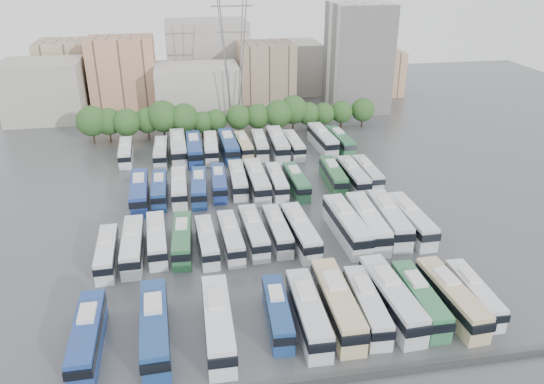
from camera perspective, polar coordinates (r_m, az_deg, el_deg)
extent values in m
plane|color=#424447|center=(80.28, -1.36, -3.49)|extent=(220.00, 220.00, 0.00)
cube|color=#2D2D30|center=(53.90, 4.38, -19.90)|extent=(56.00, 0.50, 0.50)
cylinder|color=black|center=(119.22, -18.59, 5.59)|extent=(0.36, 0.36, 2.67)
sphere|color=#234C1E|center=(118.15, -18.83, 7.25)|extent=(6.41, 6.41, 6.41)
cylinder|color=black|center=(119.49, -16.99, 5.78)|extent=(0.36, 0.36, 2.38)
sphere|color=#234C1E|center=(118.53, -17.18, 7.25)|extent=(5.71, 5.71, 5.71)
cylinder|color=black|center=(117.63, -15.19, 5.71)|extent=(0.36, 0.36, 2.43)
sphere|color=#234C1E|center=(116.63, -15.37, 7.24)|extent=(5.82, 5.82, 5.82)
cylinder|color=black|center=(118.82, -13.12, 6.09)|extent=(0.36, 0.36, 2.28)
sphere|color=#234C1E|center=(117.89, -13.27, 7.52)|extent=(5.48, 5.48, 5.48)
cylinder|color=black|center=(117.62, -11.49, 6.19)|extent=(0.36, 0.36, 2.82)
sphere|color=#234C1E|center=(116.48, -11.65, 7.97)|extent=(6.77, 6.77, 6.77)
cylinder|color=black|center=(117.12, -9.32, 6.23)|extent=(0.36, 0.36, 2.59)
sphere|color=#234C1E|center=(116.06, -9.44, 7.87)|extent=(6.22, 6.22, 6.22)
cylinder|color=black|center=(117.56, -7.49, 6.25)|extent=(0.36, 0.36, 1.92)
sphere|color=#234C1E|center=(116.76, -7.56, 7.46)|extent=(4.62, 4.62, 4.62)
cylinder|color=black|center=(118.27, -5.99, 6.45)|extent=(0.36, 0.36, 1.98)
sphere|color=#234C1E|center=(117.45, -6.05, 7.69)|extent=(4.74, 4.74, 4.74)
cylinder|color=black|center=(118.37, -3.56, 6.63)|extent=(0.36, 0.36, 2.27)
sphere|color=#234C1E|center=(117.45, -3.60, 8.06)|extent=(5.46, 5.46, 5.46)
cylinder|color=black|center=(118.74, -1.51, 6.73)|extent=(0.36, 0.36, 2.27)
sphere|color=#234C1E|center=(117.81, -1.52, 8.16)|extent=(5.45, 5.45, 5.45)
cylinder|color=black|center=(118.87, 0.67, 6.83)|extent=(0.36, 0.36, 2.54)
sphere|color=#234C1E|center=(117.85, 0.68, 8.42)|extent=(6.09, 6.09, 6.09)
cylinder|color=black|center=(121.10, 2.26, 7.19)|extent=(0.36, 0.36, 2.67)
sphere|color=#234C1E|center=(120.05, 2.29, 8.83)|extent=(6.41, 6.41, 6.41)
cylinder|color=black|center=(121.65, 3.88, 7.10)|extent=(0.36, 0.36, 2.16)
sphere|color=#234C1E|center=(120.79, 3.92, 8.42)|extent=(5.17, 5.17, 5.17)
cylinder|color=black|center=(122.64, 5.56, 7.16)|extent=(0.36, 0.36, 2.04)
sphere|color=#234C1E|center=(121.83, 5.61, 8.40)|extent=(4.90, 4.90, 4.90)
cylinder|color=black|center=(124.03, 7.43, 7.29)|extent=(0.36, 0.36, 2.11)
sphere|color=#234C1E|center=(123.20, 7.50, 8.55)|extent=(5.05, 5.05, 5.05)
cylinder|color=black|center=(125.48, 9.63, 7.38)|extent=(0.36, 0.36, 2.23)
sphere|color=#234C1E|center=(124.61, 9.73, 8.71)|extent=(5.36, 5.36, 5.36)
cube|color=#9E998E|center=(139.09, -23.27, 9.97)|extent=(18.00, 14.00, 14.00)
cube|color=tan|center=(141.53, -15.70, 12.12)|extent=(16.00, 12.00, 18.00)
cube|color=#ADA89E|center=(133.84, -8.01, 10.77)|extent=(20.00, 14.00, 12.00)
cube|color=gray|center=(140.95, -0.69, 12.55)|extent=(14.00, 12.00, 16.00)
cube|color=gray|center=(152.70, -6.94, 14.11)|extent=(22.00, 16.00, 20.00)
cube|color=tan|center=(153.37, -20.68, 12.01)|extent=(16.00, 14.00, 16.00)
cube|color=#A39E93|center=(154.13, 1.58, 13.24)|extent=(18.00, 14.00, 14.00)
cube|color=tan|center=(155.31, 10.95, 12.52)|extent=(14.00, 12.00, 12.00)
cube|color=gray|center=(147.65, -11.42, 11.45)|extent=(12.00, 10.00, 10.00)
cube|color=silver|center=(137.67, 9.23, 14.07)|extent=(14.00, 14.00, 26.00)
cylinder|color=slate|center=(120.18, -5.09, 14.67)|extent=(2.90, 2.91, 33.83)
cylinder|color=slate|center=(124.10, -5.27, 14.99)|extent=(2.90, 2.91, 33.83)
cylinder|color=slate|center=(120.59, -3.13, 14.77)|extent=(2.90, 2.91, 33.83)
cylinder|color=slate|center=(124.51, -3.37, 15.08)|extent=(2.90, 2.91, 33.83)
cube|color=slate|center=(121.04, -4.36, 19.32)|extent=(9.00, 0.30, 0.30)
cube|color=slate|center=(121.69, -4.28, 16.77)|extent=(7.00, 0.30, 0.30)
cube|color=navy|center=(59.54, -19.20, -14.53)|extent=(2.59, 12.00, 3.40)
cube|color=black|center=(59.03, -19.31, -14.14)|extent=(2.71, 12.18, 1.00)
cube|color=silver|center=(59.57, -19.28, -12.19)|extent=(1.71, 3.20, 0.44)
cube|color=navy|center=(58.54, -12.47, -14.17)|extent=(3.24, 13.07, 3.68)
cube|color=black|center=(57.97, -12.54, -13.73)|extent=(3.37, 13.27, 1.08)
cube|color=silver|center=(58.58, -12.69, -11.60)|extent=(1.97, 3.53, 0.48)
cube|color=silver|center=(58.11, -5.80, -13.95)|extent=(2.94, 13.05, 3.69)
cube|color=black|center=(57.54, -5.82, -13.50)|extent=(3.07, 13.24, 1.08)
cube|color=silver|center=(58.13, -6.01, -11.35)|extent=(1.89, 3.49, 0.48)
cube|color=navy|center=(59.82, 0.60, -12.88)|extent=(2.83, 10.82, 3.04)
cube|color=black|center=(59.36, 0.62, -12.52)|extent=(2.95, 10.99, 0.89)
cube|color=silver|center=(59.86, 0.43, -10.81)|extent=(1.67, 2.93, 0.39)
cube|color=silver|center=(59.48, 3.89, -12.91)|extent=(2.86, 12.48, 3.52)
cube|color=black|center=(58.95, 3.94, -12.48)|extent=(2.99, 12.67, 1.04)
cube|color=silver|center=(59.50, 3.61, -10.49)|extent=(1.82, 3.35, 0.46)
cube|color=#CABD8B|center=(60.80, 6.98, -11.94)|extent=(3.01, 13.40, 3.79)
cube|color=black|center=(60.25, 7.06, -11.48)|extent=(3.14, 13.60, 1.11)
cube|color=silver|center=(60.86, 6.66, -9.41)|extent=(1.94, 3.59, 0.49)
cube|color=silver|center=(61.50, 10.11, -12.00)|extent=(2.99, 11.68, 3.28)
cube|color=black|center=(61.02, 10.19, -11.60)|extent=(3.12, 11.86, 0.97)
cube|color=silver|center=(61.54, 9.85, -9.82)|extent=(1.78, 3.16, 0.42)
cube|color=silver|center=(62.76, 12.69, -11.16)|extent=(3.39, 13.25, 3.72)
cube|color=black|center=(62.23, 12.81, -10.71)|extent=(3.53, 13.45, 1.09)
cube|color=silver|center=(62.78, 12.25, -8.76)|extent=(2.02, 3.58, 0.48)
cube|color=#317246|center=(63.78, 15.56, -11.10)|extent=(2.54, 11.61, 3.29)
cube|color=black|center=(63.32, 15.67, -10.71)|extent=(2.66, 11.78, 0.97)
cube|color=silver|center=(63.81, 15.22, -9.01)|extent=(1.66, 3.10, 0.43)
cube|color=#C5B688|center=(64.85, 18.67, -10.78)|extent=(3.27, 12.53, 3.52)
cube|color=black|center=(64.37, 18.82, -10.36)|extent=(3.40, 12.72, 1.03)
cube|color=silver|center=(64.83, 18.22, -8.59)|extent=(1.93, 3.40, 0.46)
cube|color=silver|center=(66.82, 20.85, -10.25)|extent=(2.48, 10.67, 3.01)
cube|color=black|center=(66.42, 20.98, -9.91)|extent=(2.59, 10.83, 0.89)
cube|color=silver|center=(66.85, 20.54, -8.43)|extent=(1.56, 2.86, 0.39)
cube|color=silver|center=(73.34, -17.33, -6.33)|extent=(2.55, 10.84, 3.06)
cube|color=black|center=(72.93, -17.39, -5.99)|extent=(2.66, 11.01, 0.90)
cube|color=silver|center=(73.66, -17.42, -4.65)|extent=(1.60, 2.91, 0.40)
cube|color=silver|center=(73.75, -14.75, -5.66)|extent=(2.59, 11.87, 3.36)
cube|color=black|center=(73.31, -14.81, -5.29)|extent=(2.71, 12.05, 0.99)
cube|color=silver|center=(74.13, -14.85, -3.82)|extent=(1.70, 3.17, 0.43)
cube|color=silver|center=(74.65, -12.27, -5.05)|extent=(2.94, 11.42, 3.21)
cube|color=black|center=(74.23, -12.31, -4.70)|extent=(3.06, 11.60, 0.94)
cube|color=silver|center=(75.03, -12.43, -3.33)|extent=(1.74, 3.09, 0.42)
cube|color=#2C673D|center=(73.97, -9.63, -5.12)|extent=(2.90, 11.36, 3.19)
cube|color=black|center=(73.55, -9.67, -4.76)|extent=(3.02, 11.53, 0.94)
cube|color=silver|center=(74.34, -9.71, -3.37)|extent=(1.73, 3.07, 0.41)
cube|color=silver|center=(73.26, -7.02, -5.34)|extent=(2.73, 10.66, 2.99)
cube|color=black|center=(72.86, -7.03, -5.00)|extent=(2.85, 10.83, 0.88)
cube|color=silver|center=(73.58, -7.20, -3.70)|extent=(1.63, 2.89, 0.39)
cube|color=silver|center=(73.71, -4.46, -4.95)|extent=(2.83, 11.19, 3.14)
cube|color=black|center=(73.29, -4.46, -4.59)|extent=(2.94, 11.36, 0.92)
cube|color=silver|center=(74.06, -4.66, -3.23)|extent=(1.70, 3.02, 0.41)
cube|color=silver|center=(74.76, -1.99, -4.37)|extent=(2.93, 11.60, 3.26)
cube|color=black|center=(74.33, -1.98, -4.00)|extent=(3.06, 11.78, 0.96)
cube|color=silver|center=(75.13, -2.22, -2.62)|extent=(1.76, 3.14, 0.42)
cube|color=silver|center=(75.31, 0.57, -4.19)|extent=(2.58, 11.01, 3.11)
cube|color=black|center=(74.90, 0.59, -3.84)|extent=(2.69, 11.18, 0.91)
cube|color=silver|center=(75.66, 0.36, -2.53)|extent=(1.62, 2.96, 0.40)
cube|color=silver|center=(74.64, 3.06, -4.35)|extent=(3.23, 12.37, 3.47)
cube|color=black|center=(74.18, 3.11, -3.96)|extent=(3.36, 12.56, 1.02)
cube|color=silver|center=(75.00, 2.78, -2.49)|extent=(1.90, 3.35, 0.45)
cube|color=silver|center=(76.63, 7.99, -3.61)|extent=(3.36, 13.52, 3.80)
cube|color=black|center=(76.15, 8.06, -3.19)|extent=(3.50, 13.73, 1.12)
cube|color=silver|center=(77.03, 7.66, -1.62)|extent=(2.04, 3.65, 0.49)
cube|color=white|center=(77.80, 10.20, -3.31)|extent=(3.29, 13.52, 3.81)
cube|color=black|center=(77.32, 10.28, -2.89)|extent=(3.43, 13.73, 1.12)
cube|color=silver|center=(78.24, 9.95, -1.35)|extent=(2.02, 3.64, 0.49)
cube|color=silver|center=(79.42, 12.41, -2.92)|extent=(3.41, 13.33, 3.74)
cube|color=black|center=(78.96, 12.50, -2.52)|extent=(3.55, 13.54, 1.10)
cube|color=silver|center=(79.87, 12.17, -1.03)|extent=(2.03, 3.61, 0.48)
cube|color=silver|center=(80.05, 14.66, -3.02)|extent=(2.95, 12.63, 3.56)
cube|color=black|center=(79.62, 14.75, -2.63)|extent=(3.08, 12.82, 1.05)
cube|color=silver|center=(80.41, 14.34, -1.24)|extent=(1.85, 3.39, 0.46)
cube|color=navy|center=(89.00, -14.07, -0.04)|extent=(2.92, 12.43, 3.51)
cube|color=black|center=(88.58, -14.12, 0.31)|extent=(3.05, 12.62, 1.03)
cube|color=silver|center=(89.63, -14.18, 1.51)|extent=(1.83, 3.34, 0.45)
cube|color=navy|center=(89.63, -12.01, 0.21)|extent=(2.39, 10.90, 3.08)
cube|color=black|center=(89.27, -12.05, 0.52)|extent=(2.50, 11.07, 0.91)
cube|color=silver|center=(90.18, -12.09, 1.57)|extent=(1.56, 2.91, 0.40)
cube|color=silver|center=(89.71, -9.94, 0.46)|extent=(2.47, 11.33, 3.20)
cube|color=black|center=(89.34, -9.97, 0.78)|extent=(2.59, 11.50, 0.94)
cube|color=silver|center=(90.30, -10.04, 1.87)|extent=(1.62, 3.03, 0.41)
cube|color=navy|center=(89.22, -7.84, 0.46)|extent=(2.98, 11.38, 3.19)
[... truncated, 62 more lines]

